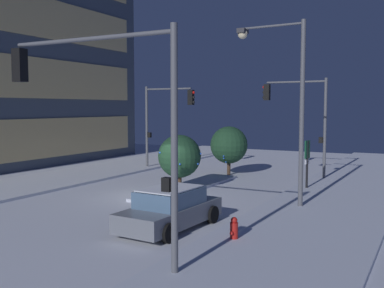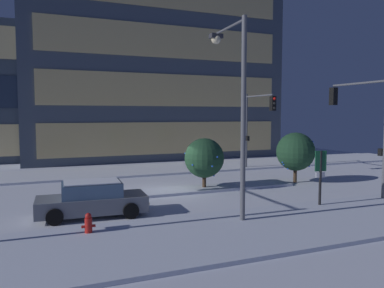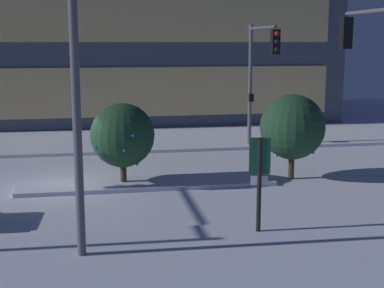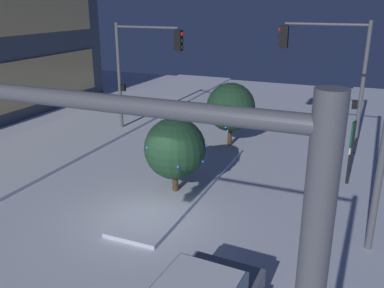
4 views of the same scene
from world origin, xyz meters
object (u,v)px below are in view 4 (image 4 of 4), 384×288
at_px(traffic_light_corner_near_right, 330,64).
at_px(street_lamp_arched, 361,69).
at_px(decorated_tree_left_of_median, 175,149).
at_px(parking_info_sign, 352,146).
at_px(traffic_light_corner_far_right, 143,60).
at_px(decorated_tree_median, 231,107).

height_order(traffic_light_corner_near_right, street_lamp_arched, street_lamp_arched).
height_order(street_lamp_arched, decorated_tree_left_of_median, street_lamp_arched).
height_order(traffic_light_corner_near_right, parking_info_sign, traffic_light_corner_near_right).
distance_m(traffic_light_corner_far_right, decorated_tree_left_of_median, 8.31).
bearing_deg(decorated_tree_median, traffic_light_corner_near_right, -78.74).
xyz_separation_m(traffic_light_corner_near_right, street_lamp_arched, (-8.35, -1.47, 1.04)).
distance_m(traffic_light_corner_near_right, decorated_tree_left_of_median, 8.66).
xyz_separation_m(traffic_light_corner_far_right, decorated_tree_median, (-0.21, -4.95, -2.03)).
relative_size(street_lamp_arched, decorated_tree_median, 2.55).
xyz_separation_m(parking_info_sign, decorated_tree_left_of_median, (-3.19, 5.88, 0.12)).
bearing_deg(traffic_light_corner_far_right, decorated_tree_left_of_median, -52.95).
bearing_deg(traffic_light_corner_near_right, traffic_light_corner_far_right, 4.01).
xyz_separation_m(street_lamp_arched, decorated_tree_median, (7.49, 5.80, -3.26)).
distance_m(traffic_light_corner_far_right, traffic_light_corner_near_right, 9.31).
distance_m(parking_info_sign, decorated_tree_left_of_median, 6.69).
bearing_deg(street_lamp_arched, decorated_tree_median, -49.21).
relative_size(parking_info_sign, decorated_tree_left_of_median, 0.90).
xyz_separation_m(street_lamp_arched, decorated_tree_left_of_median, (1.30, 5.92, -3.40)).
bearing_deg(decorated_tree_median, decorated_tree_left_of_median, 178.93).
bearing_deg(street_lamp_arched, traffic_light_corner_far_right, -32.60).
relative_size(traffic_light_corner_far_right, decorated_tree_left_of_median, 1.98).
bearing_deg(decorated_tree_median, street_lamp_arched, -142.23).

